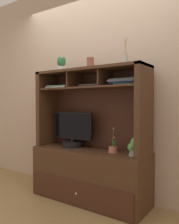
{
  "coord_description": "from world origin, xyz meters",
  "views": [
    {
      "loc": [
        1.55,
        -2.25,
        1.13
      ],
      "look_at": [
        0.0,
        0.0,
        1.04
      ],
      "focal_mm": 37.7,
      "sensor_mm": 36.0,
      "label": 1
    }
  ],
  "objects": [
    {
      "name": "tv_monitor",
      "position": [
        -0.26,
        0.01,
        0.77
      ],
      "size": [
        0.57,
        0.25,
        0.43
      ],
      "color": "black",
      "rests_on": "media_console"
    },
    {
      "name": "potted_fern",
      "position": [
        0.57,
        -0.02,
        0.7
      ],
      "size": [
        0.12,
        0.13,
        0.19
      ],
      "color": "#8A9B97",
      "rests_on": "media_console"
    },
    {
      "name": "magazine_stack_centre",
      "position": [
        0.01,
        0.05,
        1.34
      ],
      "size": [
        0.31,
        0.23,
        0.03
      ],
      "color": "gray",
      "rests_on": "media_console"
    },
    {
      "name": "magazine_stack_left",
      "position": [
        0.44,
        0.03,
        1.36
      ],
      "size": [
        0.34,
        0.27,
        0.08
      ],
      "color": "#344344",
      "rests_on": "media_console"
    },
    {
      "name": "ceramic_vase",
      "position": [
        0.0,
        0.02,
        1.6
      ],
      "size": [
        0.09,
        0.09,
        0.14
      ],
      "color": "brown",
      "rests_on": "media_console"
    },
    {
      "name": "magazine_stack_right",
      "position": [
        -0.39,
        -0.05,
        1.34
      ],
      "size": [
        0.3,
        0.27,
        0.03
      ],
      "color": "gray",
      "rests_on": "media_console"
    },
    {
      "name": "potted_orchid",
      "position": [
        0.31,
        0.0,
        0.64
      ],
      "size": [
        0.11,
        0.11,
        0.27
      ],
      "color": "#BB7051",
      "rests_on": "media_console"
    },
    {
      "name": "diffuser_bottle",
      "position": [
        0.45,
        0.01,
        1.59
      ],
      "size": [
        0.06,
        0.06,
        0.3
      ],
      "color": "#B2BBAD",
      "rests_on": "media_console"
    },
    {
      "name": "back_wall",
      "position": [
        0.0,
        0.27,
        1.4
      ],
      "size": [
        6.0,
        0.02,
        2.8
      ],
      "primitive_type": "cube",
      "color": "tan",
      "rests_on": "ground"
    },
    {
      "name": "media_console",
      "position": [
        0.0,
        0.01,
        0.46
      ],
      "size": [
        1.39,
        0.51,
        1.53
      ],
      "color": "#442A18",
      "rests_on": "ground"
    },
    {
      "name": "potted_succulent",
      "position": [
        -0.45,
        0.02,
        1.62
      ],
      "size": [
        0.14,
        0.14,
        0.2
      ],
      "color": "silver",
      "rests_on": "media_console"
    },
    {
      "name": "floor_plane",
      "position": [
        0.0,
        0.0,
        -0.01
      ],
      "size": [
        6.0,
        6.0,
        0.02
      ],
      "primitive_type": "cube",
      "color": "olive",
      "rests_on": "ground"
    }
  ]
}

